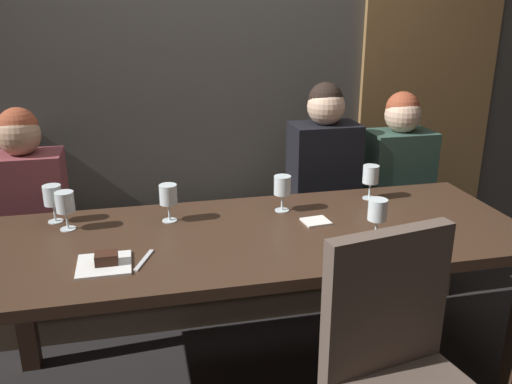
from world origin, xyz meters
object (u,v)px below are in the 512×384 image
wine_glass_center_front (65,203)px  dining_table (261,252)px  wine_glass_center_back (168,196)px  dessert_plate (105,262)px  chair_near_side (403,369)px  diner_bearded (324,159)px  diner_far_end (399,159)px  banquette_bench (232,267)px  wine_glass_end_right (53,197)px  wine_glass_near_left (377,211)px  wine_glass_far_left (371,176)px  diner_redhead (26,186)px  wine_glass_far_right (282,186)px  fork_on_table (144,260)px

wine_glass_center_front → dining_table: bearing=-14.9°
wine_glass_center_back → dessert_plate: 0.47m
chair_near_side → diner_bearded: size_ratio=1.24×
chair_near_side → diner_far_end: size_ratio=1.36×
banquette_bench → wine_glass_center_back: (-0.36, -0.49, 0.62)m
wine_glass_end_right → wine_glass_center_back: bearing=-11.7°
wine_glass_end_right → wine_glass_near_left: 1.35m
diner_bearded → wine_glass_far_left: (0.08, -0.42, 0.03)m
diner_redhead → wine_glass_near_left: bearing=-30.0°
diner_bearded → wine_glass_far_right: size_ratio=4.80×
fork_on_table → diner_redhead: bearing=144.7°
wine_glass_end_right → fork_on_table: bearing=-52.4°
wine_glass_near_left → wine_glass_far_right: 0.47m
banquette_bench → wine_glass_center_front: (-0.78, -0.49, 0.63)m
diner_far_end → wine_glass_near_left: size_ratio=4.40×
wine_glass_center_front → fork_on_table: size_ratio=0.96×
wine_glass_far_right → chair_near_side: bearing=-81.8°
chair_near_side → wine_glass_far_left: (0.32, 1.00, 0.29)m
diner_redhead → diner_bearded: size_ratio=0.92×
diner_redhead → banquette_bench: bearing=1.6°
banquette_bench → diner_redhead: bearing=-178.4°
fork_on_table → wine_glass_far_right: bearing=53.3°
banquette_bench → wine_glass_center_front: size_ratio=15.24×
dining_table → wine_glass_far_right: size_ratio=13.41×
diner_far_end → diner_redhead: bearing=-178.8°
dining_table → banquette_bench: 0.82m
wine_glass_center_back → chair_near_side: bearing=-55.4°
wine_glass_end_right → dessert_plate: wine_glass_end_right is taller
banquette_bench → wine_glass_far_right: 0.81m
dining_table → wine_glass_near_left: wine_glass_near_left is taller
banquette_bench → diner_far_end: bearing=0.8°
wine_glass_far_left → wine_glass_far_right: (-0.45, -0.06, 0.00)m
fork_on_table → chair_near_side: bearing=-14.2°
wine_glass_far_left → wine_glass_near_left: bearing=-110.8°
diner_bearded → wine_glass_far_right: bearing=-127.1°
wine_glass_center_front → wine_glass_far_right: (0.92, 0.01, 0.00)m
dining_table → wine_glass_center_back: bearing=150.1°
wine_glass_near_left → diner_redhead: bearing=150.0°
wine_glass_center_front → dessert_plate: wine_glass_center_front is taller
dessert_plate → diner_redhead: bearing=115.0°
wine_glass_center_back → wine_glass_far_right: bearing=1.2°
chair_near_side → diner_bearded: (0.23, 1.42, 0.26)m
diner_redhead → wine_glass_center_front: size_ratio=4.41×
chair_near_side → diner_far_end: bearing=64.5°
diner_redhead → wine_glass_far_left: bearing=-13.8°
banquette_bench → chair_near_side: bearing=-78.8°
diner_far_end → wine_glass_end_right: size_ratio=4.40×
dining_table → wine_glass_center_front: wine_glass_center_front is taller
diner_redhead → fork_on_table: diner_redhead is taller
diner_redhead → wine_glass_far_left: diner_redhead is taller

